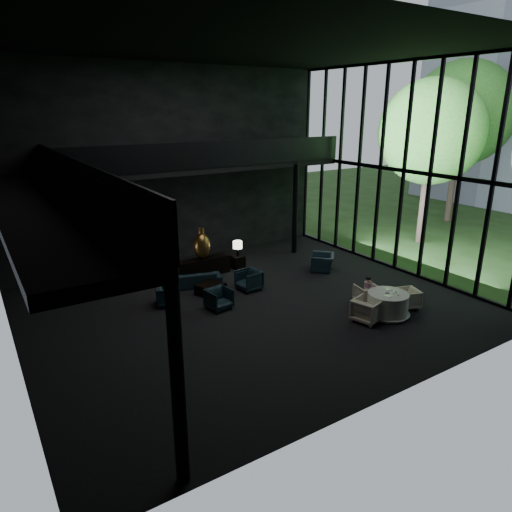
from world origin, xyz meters
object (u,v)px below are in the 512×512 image
sofa (196,278)px  coffee_table (211,289)px  lounge_armchair_west (168,294)px  dining_chair_east (407,298)px  lounge_armchair_south (219,298)px  dining_chair_west (367,309)px  table_lamp_left (162,256)px  side_table_right (238,262)px  window_armchair (323,260)px  bronze_urn (202,246)px  dining_table (387,306)px  lounge_armchair_east (249,279)px  table_lamp_right (238,245)px  side_table_left (164,276)px  child (368,285)px  console (203,267)px  dining_chair_north (367,294)px

sofa → coffee_table: 0.98m
lounge_armchair_west → dining_chair_east: size_ratio=1.12×
lounge_armchair_south → dining_chair_west: size_ratio=0.89×
table_lamp_left → dining_chair_west: bearing=-57.8°
lounge_armchair_west → coffee_table: size_ratio=0.89×
side_table_right → table_lamp_left: bearing=177.9°
window_armchair → bronze_urn: bearing=-71.9°
coffee_table → dining_table: bearing=-49.3°
window_armchair → coffee_table: size_ratio=1.15×
lounge_armchair_east → table_lamp_right: bearing=154.2°
lounge_armchair_east → lounge_armchair_south: size_ratio=1.13×
coffee_table → bronze_urn: bearing=71.9°
side_table_left → lounge_armchair_west: (-0.62, -1.95, 0.09)m
side_table_left → bronze_urn: bearing=-1.6°
child → dining_chair_west: bearing=43.7°
side_table_right → sofa: 2.46m
dining_table → sofa: bearing=126.1°
lounge_armchair_west → lounge_armchair_south: 1.77m
sofa → side_table_left: bearing=-30.7°
console → coffee_table: size_ratio=2.62×
console → dining_chair_north: console is taller
window_armchair → child: (-1.01, -3.47, 0.32)m
side_table_right → lounge_armchair_south: size_ratio=0.71×
window_armchair → dining_chair_east: size_ratio=1.44×
table_lamp_right → console: bearing=179.9°
table_lamp_left → dining_table: table_lamp_left is taller
dining_chair_west → child: 1.27m
side_table_left → side_table_right: (3.20, -0.06, -0.02)m
side_table_left → dining_table: bearing=-52.6°
side_table_right → dining_chair_north: size_ratio=0.81×
lounge_armchair_south → dining_chair_east: 6.20m
window_armchair → dining_table: (-1.04, -4.36, -0.09)m
coffee_table → dining_chair_east: bearing=-42.7°
lounge_armchair_south → window_armchair: bearing=2.9°
lounge_armchair_east → child: bearing=33.1°
console → side_table_left: console is taller
side_table_right → dining_chair_north: 5.71m
table_lamp_right → child: size_ratio=1.10×
dining_chair_north → dining_chair_east: dining_chair_east is taller
lounge_armchair_south → child: child is taller
lounge_armchair_south → window_armchair: 5.42m
lounge_armchair_west → lounge_armchair_south: bearing=-116.5°
window_armchair → dining_chair_east: bearing=42.7°
console → table_lamp_left: (-1.60, 0.10, 0.70)m
dining_chair_north → child: bearing=61.6°
side_table_left → dining_chair_north: size_ratio=0.87×
side_table_left → sofa: bearing=-45.8°
sofa → dining_chair_north: (4.19, -4.52, 0.00)m
sofa → window_armchair: size_ratio=1.73×
console → side_table_left: bearing=178.3°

